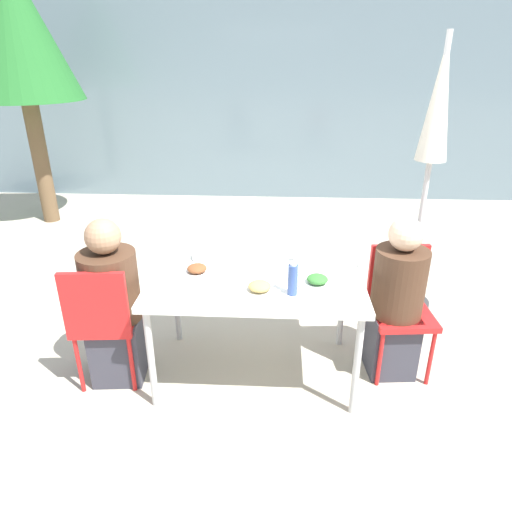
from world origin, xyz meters
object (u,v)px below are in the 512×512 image
Objects in this scene: chair_left at (103,316)px; chair_right at (399,299)px; bottle at (293,279)px; drinking_cup at (300,256)px; person_left at (113,308)px; closed_umbrella at (435,128)px; salad_bowl at (205,255)px; tree_behind_left at (15,29)px; person_right at (396,303)px.

chair_left and chair_right have the same top height.
drinking_cup is at bearing 82.39° from bottle.
chair_right is 4.20× the size of bottle.
drinking_cup is (-0.69, 0.08, 0.27)m from chair_right.
bottle is at bearing -97.61° from drinking_cup.
bottle is at bearing -11.36° from person_left.
chair_right is at bearing -111.41° from closed_umbrella.
salad_bowl is 0.06× the size of tree_behind_left.
drinking_cup is 4.51m from tree_behind_left.
tree_behind_left is (-2.54, 2.76, 1.53)m from salad_bowl.
closed_umbrella is (0.33, 0.84, 1.02)m from chair_right.
drinking_cup is (-1.02, -0.76, -0.75)m from closed_umbrella.
salad_bowl is at bearing 27.32° from person_left.
chair_left is 0.40× the size of closed_umbrella.
closed_umbrella is 0.71× the size of tree_behind_left.
tree_behind_left is (-1.98, 3.11, 1.77)m from person_left.
person_left is 4.09m from tree_behind_left.
tree_behind_left reaches higher than person_right.
bottle is 0.46m from drinking_cup.
person_right is 5.16m from tree_behind_left.
chair_left is 0.77× the size of person_right.
tree_behind_left is at bearing -41.16° from chair_right.
closed_umbrella is 24.20× the size of drinking_cup.
person_right is 0.51× the size of closed_umbrella.
bottle is at bearing -38.94° from salad_bowl.
chair_left reaches higher than drinking_cup.
chair_right is at bearing 2.29° from person_left.
salad_bowl is 4.05m from tree_behind_left.
chair_left is 0.10m from person_left.
chair_right is 0.90m from bottle.
closed_umbrella is 10.55× the size of bottle.
chair_left is at bearing -58.77° from tree_behind_left.
salad_bowl is (0.61, 0.44, 0.25)m from chair_left.
person_left reaches higher than salad_bowl.
closed_umbrella is at bearing 20.85° from person_left.
drinking_cup is at bearing 12.91° from chair_left.
bottle is 4.74m from tree_behind_left.
person_left is 0.52× the size of closed_umbrella.
closed_umbrella is at bearing 36.72° from drinking_cup.
person_right is at bearing -111.96° from closed_umbrella.
person_left is 1.88m from person_right.
person_left is at bearing -154.21° from closed_umbrella.
bottle is 2.29× the size of drinking_cup.
person_right is at bearing 22.33° from bottle.
closed_umbrella reaches higher than drinking_cup.
bottle is 0.07× the size of tree_behind_left.
bottle is 1.13× the size of salad_bowl.
person_left is 1.29m from drinking_cup.
chair_right is at bearing -4.74° from salad_bowl.
person_right is at bearing -14.35° from drinking_cup.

